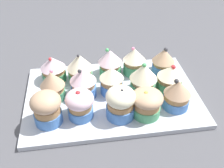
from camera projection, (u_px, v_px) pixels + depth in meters
ground_plane at (112, 102)px, 64.44cm from camera, size 180.00×180.00×3.00cm
baking_tray at (112, 96)px, 63.14cm from camera, size 40.77×26.56×1.20cm
cupcake_0 at (163, 60)px, 67.62cm from camera, size 5.85×5.85×7.30cm
cupcake_1 at (134, 61)px, 67.24cm from camera, size 5.82×5.82×7.56cm
cupcake_2 at (110, 62)px, 66.56cm from camera, size 6.18×6.18×7.61cm
cupcake_3 at (80, 67)px, 64.44cm from camera, size 6.41×6.41×7.99cm
cupcake_4 at (53, 68)px, 65.18cm from camera, size 6.22×6.22×6.88cm
cupcake_5 at (170, 79)px, 62.04cm from camera, size 6.17×6.17×6.87cm
cupcake_6 at (143, 77)px, 61.25cm from camera, size 6.51×6.51×8.11cm
cupcake_7 at (112, 80)px, 61.04cm from camera, size 5.67×5.67×7.10cm
cupcake_8 at (83, 82)px, 60.02cm from camera, size 6.11×6.11×7.85cm
cupcake_9 at (52, 85)px, 59.35cm from camera, size 5.64×5.64×7.62cm
cupcake_10 at (177, 94)px, 57.26cm from camera, size 5.92×5.92×7.31cm
cupcake_11 at (147, 103)px, 55.40cm from camera, size 6.77×6.77×6.59cm
cupcake_12 at (120, 103)px, 54.75cm from camera, size 6.28×6.28×7.68cm
cupcake_13 at (80, 104)px, 54.79cm from camera, size 6.06×6.06×7.13cm
cupcake_14 at (47, 108)px, 53.32cm from camera, size 6.29×6.29×7.56cm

